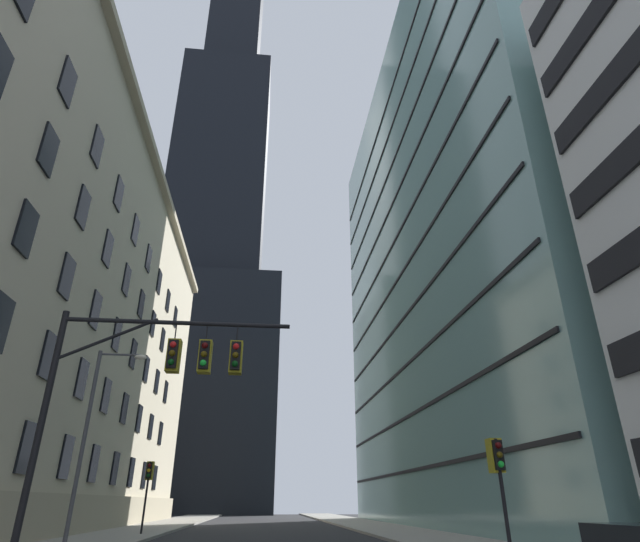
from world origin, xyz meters
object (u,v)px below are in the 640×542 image
(traffic_light_far_left, at_px, (149,475))
(street_lamppost, at_px, (94,424))
(traffic_light_near_right, at_px, (497,462))
(traffic_signal_mast, at_px, (159,375))

(traffic_light_far_left, relative_size, street_lamppost, 0.48)
(traffic_light_near_right, height_order, street_lamppost, street_lamppost)
(traffic_light_near_right, relative_size, traffic_light_far_left, 0.90)
(traffic_light_far_left, height_order, street_lamppost, street_lamppost)
(traffic_signal_mast, height_order, traffic_light_far_left, traffic_signal_mast)
(traffic_light_near_right, distance_m, street_lamppost, 16.89)
(traffic_signal_mast, distance_m, traffic_light_far_left, 17.86)
(traffic_signal_mast, height_order, street_lamppost, street_lamppost)
(traffic_signal_mast, relative_size, street_lamppost, 0.90)
(traffic_light_near_right, xyz_separation_m, street_lamppost, (-14.93, 7.63, 1.98))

